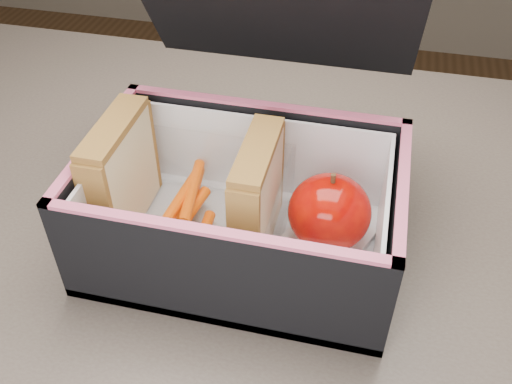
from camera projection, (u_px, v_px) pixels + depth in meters
The scene contains 8 objects.
kitchen_table at pixel (300, 323), 0.59m from camera, with size 1.20×0.80×0.75m.
lunch_bag at pixel (244, 198), 0.51m from camera, with size 0.28×0.28×0.25m.
plastic_tub at pixel (190, 202), 0.52m from camera, with size 0.17×0.12×0.07m, color white, non-canonical shape.
sandwich_left at pixel (121, 174), 0.52m from camera, with size 0.03×0.10×0.11m.
sandwich_right at pixel (257, 196), 0.50m from camera, with size 0.03×0.10×0.11m.
carrot_sticks at pixel (186, 215), 0.53m from camera, with size 0.04×0.14×0.03m.
paper_napkin at pixel (326, 240), 0.53m from camera, with size 0.07×0.07×0.01m, color white.
red_apple at pixel (329, 212), 0.51m from camera, with size 0.08×0.08×0.08m.
Camera 1 is at (0.04, -0.36, 1.15)m, focal length 40.00 mm.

